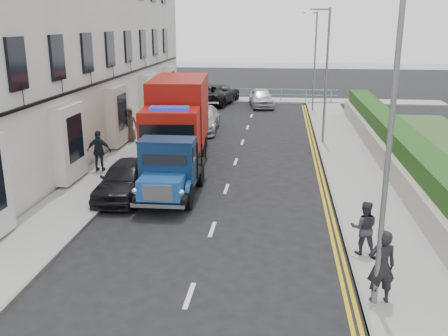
# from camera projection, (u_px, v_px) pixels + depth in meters

# --- Properties ---
(ground) EXTENTS (120.00, 120.00, 0.00)m
(ground) POSITION_uv_depth(u_px,v_px,m) (202.00, 258.00, 13.83)
(ground) COLOR black
(ground) RESTS_ON ground
(pavement_west) EXTENTS (2.40, 38.00, 0.12)m
(pavement_west) POSITION_uv_depth(u_px,v_px,m) (121.00, 163.00, 22.96)
(pavement_west) COLOR gray
(pavement_west) RESTS_ON ground
(pavement_east) EXTENTS (2.60, 38.00, 0.12)m
(pavement_east) POSITION_uv_depth(u_px,v_px,m) (354.00, 170.00, 21.81)
(pavement_east) COLOR gray
(pavement_east) RESTS_ON ground
(promenade) EXTENTS (30.00, 2.50, 0.12)m
(promenade) POSITION_uv_depth(u_px,v_px,m) (257.00, 100.00, 41.46)
(promenade) COLOR gray
(promenade) RESTS_ON ground
(sea_plane) EXTENTS (120.00, 120.00, 0.00)m
(sea_plane) POSITION_uv_depth(u_px,v_px,m) (268.00, 68.00, 71.03)
(sea_plane) COLOR slate
(sea_plane) RESTS_ON ground
(terrace_west) EXTENTS (6.31, 30.20, 14.25)m
(terrace_west) POSITION_uv_depth(u_px,v_px,m) (56.00, 4.00, 25.25)
(terrace_west) COLOR silver
(terrace_west) RESTS_ON ground
(garden_east) EXTENTS (1.45, 28.00, 1.75)m
(garden_east) POSITION_uv_depth(u_px,v_px,m) (401.00, 153.00, 21.36)
(garden_east) COLOR #B2AD9E
(garden_east) RESTS_ON ground
(seafront_railing) EXTENTS (13.00, 0.08, 1.11)m
(seafront_railing) POSITION_uv_depth(u_px,v_px,m) (256.00, 95.00, 40.55)
(seafront_railing) COLOR #59B2A5
(seafront_railing) RESTS_ON ground
(lamp_near) EXTENTS (1.23, 0.18, 7.00)m
(lamp_near) POSITION_uv_depth(u_px,v_px,m) (384.00, 137.00, 10.34)
(lamp_near) COLOR slate
(lamp_near) RESTS_ON ground
(lamp_mid) EXTENTS (1.23, 0.18, 7.00)m
(lamp_mid) POSITION_uv_depth(u_px,v_px,m) (324.00, 69.00, 25.59)
(lamp_mid) COLOR slate
(lamp_mid) RESTS_ON ground
(lamp_far) EXTENTS (1.23, 0.18, 7.00)m
(lamp_far) POSITION_uv_depth(u_px,v_px,m) (313.00, 56.00, 35.12)
(lamp_far) COLOR slate
(lamp_far) RESTS_ON ground
(bedford_lorry) EXTENTS (2.03, 4.92, 2.30)m
(bedford_lorry) POSITION_uv_depth(u_px,v_px,m) (169.00, 173.00, 18.01)
(bedford_lorry) COLOR black
(bedford_lorry) RESTS_ON ground
(red_lorry) EXTENTS (3.05, 7.36, 3.76)m
(red_lorry) POSITION_uv_depth(u_px,v_px,m) (178.00, 117.00, 23.31)
(red_lorry) COLOR black
(red_lorry) RESTS_ON ground
(parked_car_front) EXTENTS (1.71, 4.11, 1.39)m
(parked_car_front) POSITION_uv_depth(u_px,v_px,m) (126.00, 179.00, 18.52)
(parked_car_front) COLOR black
(parked_car_front) RESTS_ON ground
(parked_car_mid) EXTENTS (1.72, 4.45, 1.45)m
(parked_car_mid) POSITION_uv_depth(u_px,v_px,m) (169.00, 158.00, 21.27)
(parked_car_mid) COLOR #537DB3
(parked_car_mid) RESTS_ON ground
(parked_car_rear) EXTENTS (2.24, 5.03, 1.43)m
(parked_car_rear) POSITION_uv_depth(u_px,v_px,m) (201.00, 119.00, 29.83)
(parked_car_rear) COLOR #9C9B9F
(parked_car_rear) RESTS_ON ground
(seafront_car_left) EXTENTS (3.78, 6.19, 1.60)m
(seafront_car_left) POSITION_uv_depth(u_px,v_px,m) (216.00, 94.00, 39.69)
(seafront_car_left) COLOR black
(seafront_car_left) RESTS_ON ground
(seafront_car_right) EXTENTS (2.29, 4.34, 1.41)m
(seafront_car_right) POSITION_uv_depth(u_px,v_px,m) (261.00, 98.00, 38.26)
(seafront_car_right) COLOR #BBBBC0
(seafront_car_right) RESTS_ON ground
(pedestrian_east_near) EXTENTS (0.70, 0.51, 1.76)m
(pedestrian_east_near) POSITION_uv_depth(u_px,v_px,m) (381.00, 266.00, 11.23)
(pedestrian_east_near) COLOR black
(pedestrian_east_near) RESTS_ON pavement_east
(pedestrian_east_far) EXTENTS (0.77, 0.61, 1.53)m
(pedestrian_east_far) POSITION_uv_depth(u_px,v_px,m) (364.00, 228.00, 13.64)
(pedestrian_east_far) COLOR #33303B
(pedestrian_east_far) RESTS_ON pavement_east
(pedestrian_west_near) EXTENTS (1.05, 0.46, 1.77)m
(pedestrian_west_near) POSITION_uv_depth(u_px,v_px,m) (99.00, 151.00, 21.27)
(pedestrian_west_near) COLOR #1A212F
(pedestrian_west_near) RESTS_ON pavement_west
(pedestrian_west_far) EXTENTS (1.01, 0.80, 1.83)m
(pedestrian_west_far) POSITION_uv_depth(u_px,v_px,m) (129.00, 125.00, 26.59)
(pedestrian_west_far) COLOR #473B33
(pedestrian_west_far) RESTS_ON pavement_west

